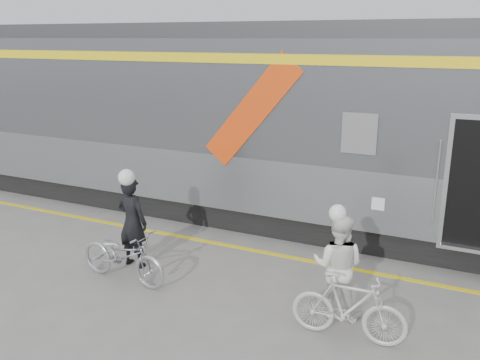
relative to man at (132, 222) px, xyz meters
The scene contains 9 objects.
ground 1.99m from the man, 22.59° to the right, with size 90.00×90.00×0.00m, color slate.
train 4.86m from the man, 48.13° to the left, with size 24.00×3.17×4.10m.
safety_strip 2.36m from the man, 40.78° to the left, with size 24.00×0.12×0.01m, color yellow.
man is the anchor object (origin of this frame).
bicycle_left 0.69m from the man, 70.02° to the right, with size 0.58×1.67×0.88m, color #A9ACB1.
woman 3.59m from the man, ahead, with size 0.73×0.57×1.50m, color white.
bicycle_right 3.95m from the man, ahead, with size 0.43×1.52×0.91m, color #B9B8B4.
helmet_man 0.93m from the man, ahead, with size 0.28×0.28×0.28m, color white.
helmet_woman 3.68m from the man, ahead, with size 0.24×0.24×0.24m, color white.
Camera 1 is at (3.44, -5.84, 3.82)m, focal length 38.00 mm.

